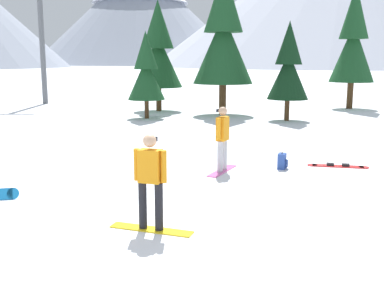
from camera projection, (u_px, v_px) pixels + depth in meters
ground_plane at (142, 217)px, 9.18m from camera, size 800.00×800.00×0.00m
snowboarder_foreground at (150, 180)px, 8.30m from camera, size 1.56×0.84×1.78m
snowboarder_midground at (222, 137)px, 12.71m from camera, size 0.96×1.46×1.80m
loose_snowboard_near_right at (338, 166)px, 13.43m from camera, size 1.74×0.70×0.09m
backpack_blue at (282, 161)px, 13.14m from camera, size 0.35×0.37×0.47m
pine_tree_broad at (223, 36)px, 24.98m from camera, size 3.25×3.25×7.86m
pine_tree_tall at (353, 42)px, 28.26m from camera, size 2.69×2.69×7.49m
pine_tree_slender at (146, 71)px, 23.82m from camera, size 1.92×1.92×4.47m
pine_tree_short at (288, 67)px, 22.91m from camera, size 2.04×2.04×4.91m
pine_tree_twin at (158, 51)px, 27.04m from camera, size 2.80×2.80×6.43m
ski_lift_tower at (41, 19)px, 31.13m from camera, size 2.94×0.36×10.14m
peak_north_spur at (140, 12)px, 240.80m from camera, size 111.03×111.03×51.73m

